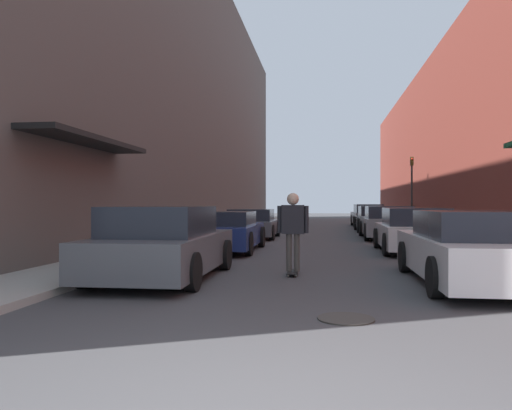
# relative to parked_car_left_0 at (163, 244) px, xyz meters

# --- Properties ---
(ground) EXTENTS (104.18, 104.18, 0.00)m
(ground) POSITION_rel_parked_car_left_0_xyz_m (2.81, 12.65, -0.65)
(ground) COLOR #424244
(curb_strip_left) EXTENTS (1.80, 47.35, 0.12)m
(curb_strip_left) POSITION_rel_parked_car_left_0_xyz_m (-1.96, 17.38, -0.59)
(curb_strip_left) COLOR #A3A099
(curb_strip_left) RESTS_ON ground
(curb_strip_right) EXTENTS (1.80, 47.35, 0.12)m
(curb_strip_right) POSITION_rel_parked_car_left_0_xyz_m (7.58, 17.38, -0.59)
(curb_strip_right) COLOR #A3A099
(curb_strip_right) RESTS_ON ground
(building_row_left) EXTENTS (4.90, 47.35, 14.63)m
(building_row_left) POSITION_rel_parked_car_left_0_xyz_m (-4.86, 17.38, 6.66)
(building_row_left) COLOR #564C47
(building_row_left) RESTS_ON ground
(building_row_right) EXTENTS (4.90, 47.35, 9.15)m
(building_row_right) POSITION_rel_parked_car_left_0_xyz_m (10.48, 17.38, 3.92)
(building_row_right) COLOR brown
(building_row_right) RESTS_ON ground
(parked_car_left_0) EXTENTS (2.02, 4.37, 1.37)m
(parked_car_left_0) POSITION_rel_parked_car_left_0_xyz_m (0.00, 0.00, 0.00)
(parked_car_left_0) COLOR #515459
(parked_car_left_0) RESTS_ON ground
(parked_car_left_1) EXTENTS (2.02, 4.52, 1.19)m
(parked_car_left_1) POSITION_rel_parked_car_left_0_xyz_m (0.07, 5.60, -0.06)
(parked_car_left_1) COLOR navy
(parked_car_left_1) RESTS_ON ground
(parked_car_left_2) EXTENTS (2.06, 3.93, 1.20)m
(parked_car_left_2) POSITION_rel_parked_car_left_0_xyz_m (0.07, 11.17, -0.08)
(parked_car_left_2) COLOR #515459
(parked_car_left_2) RESTS_ON ground
(parked_car_right_0) EXTENTS (1.93, 4.67, 1.30)m
(parked_car_right_0) POSITION_rel_parked_car_left_0_xyz_m (5.55, 0.04, -0.03)
(parked_car_right_0) COLOR silver
(parked_car_right_0) RESTS_ON ground
(parked_car_right_1) EXTENTS (2.04, 4.02, 1.30)m
(parked_car_right_1) POSITION_rel_parked_car_left_0_xyz_m (5.63, 5.88, -0.03)
(parked_car_right_1) COLOR silver
(parked_car_right_1) RESTS_ON ground
(parked_car_right_2) EXTENTS (2.08, 4.71, 1.32)m
(parked_car_right_2) POSITION_rel_parked_car_left_0_xyz_m (5.58, 11.60, -0.01)
(parked_car_right_2) COLOR gray
(parked_car_right_2) RESTS_ON ground
(parked_car_right_3) EXTENTS (2.09, 4.32, 1.31)m
(parked_car_right_3) POSITION_rel_parked_car_left_0_xyz_m (5.66, 16.72, -0.02)
(parked_car_right_3) COLOR #232326
(parked_car_right_3) RESTS_ON ground
(parked_car_right_4) EXTENTS (1.96, 4.43, 1.38)m
(parked_car_right_4) POSITION_rel_parked_car_left_0_xyz_m (5.72, 22.51, 0.01)
(parked_car_right_4) COLOR gray
(parked_car_right_4) RESTS_ON ground
(skateboarder) EXTENTS (0.62, 0.78, 1.64)m
(skateboarder) POSITION_rel_parked_car_left_0_xyz_m (2.41, 0.80, 0.35)
(skateboarder) COLOR black
(skateboarder) RESTS_ON ground
(manhole_cover) EXTENTS (0.70, 0.70, 0.02)m
(manhole_cover) POSITION_rel_parked_car_left_0_xyz_m (3.30, -2.91, -0.64)
(manhole_cover) COLOR #332D28
(manhole_cover) RESTS_ON ground
(traffic_light) EXTENTS (0.16, 0.22, 3.76)m
(traffic_light) POSITION_rel_parked_car_left_0_xyz_m (7.58, 17.92, 1.77)
(traffic_light) COLOR #2D2D2D
(traffic_light) RESTS_ON curb_strip_right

